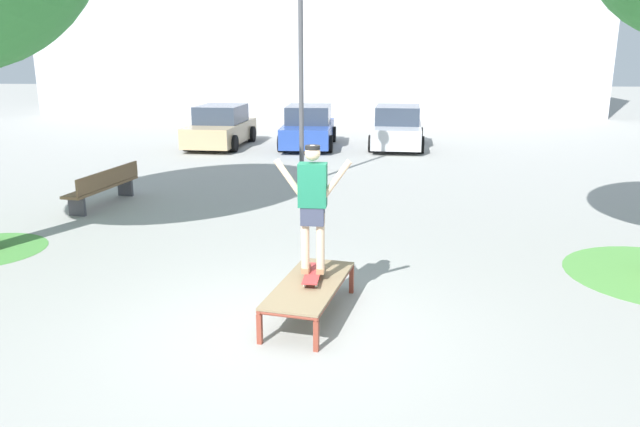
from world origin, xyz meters
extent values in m
plane|color=#999993|center=(0.00, 0.00, 0.00)|extent=(120.00, 120.00, 0.00)
cube|color=brown|center=(0.16, 1.41, 0.19)|extent=(0.07, 0.07, 0.38)
cube|color=brown|center=(0.85, 1.28, 0.19)|extent=(0.07, 0.07, 0.38)
cube|color=brown|center=(-0.18, -0.40, 0.19)|extent=(0.07, 0.07, 0.38)
cube|color=brown|center=(0.51, -0.53, 0.19)|extent=(0.07, 0.07, 0.38)
cylinder|color=brown|center=(-0.01, 0.50, 0.41)|extent=(0.40, 1.88, 0.05)
cylinder|color=brown|center=(0.68, 0.37, 0.41)|extent=(0.40, 1.88, 0.05)
cylinder|color=brown|center=(0.50, 1.34, 0.41)|extent=(0.76, 0.19, 0.05)
cylinder|color=brown|center=(0.16, -0.47, 0.41)|extent=(0.76, 0.19, 0.05)
cube|color=#847051|center=(0.33, 0.44, 0.45)|extent=(1.10, 2.01, 0.03)
cube|color=#B23333|center=(0.36, 0.57, 0.54)|extent=(0.21, 0.80, 0.02)
cylinder|color=silver|center=(0.29, 0.86, 0.49)|extent=(0.03, 0.06, 0.06)
cylinder|color=silver|center=(0.44, 0.85, 0.49)|extent=(0.03, 0.06, 0.06)
cylinder|color=silver|center=(0.28, 0.30, 0.49)|extent=(0.03, 0.06, 0.06)
cylinder|color=silver|center=(0.43, 0.29, 0.49)|extent=(0.03, 0.06, 0.06)
cylinder|color=beige|center=(0.26, 0.58, 0.96)|extent=(0.11, 0.11, 0.82)
cube|color=#99704C|center=(0.26, 0.63, 0.59)|extent=(0.10, 0.24, 0.07)
cylinder|color=beige|center=(0.46, 0.57, 0.96)|extent=(0.11, 0.11, 0.82)
cube|color=#99704C|center=(0.46, 0.62, 0.59)|extent=(0.10, 0.24, 0.07)
cube|color=#33384C|center=(0.36, 0.57, 1.34)|extent=(0.30, 0.21, 0.24)
cube|color=#196647|center=(0.36, 0.57, 1.74)|extent=(0.36, 0.23, 0.56)
cylinder|color=beige|center=(0.06, 0.58, 1.81)|extent=(0.40, 0.09, 0.52)
cylinder|color=beige|center=(0.66, 0.57, 1.81)|extent=(0.40, 0.09, 0.52)
sphere|color=beige|center=(0.36, 0.57, 2.15)|extent=(0.20, 0.20, 0.20)
cylinder|color=black|center=(0.36, 0.57, 2.22)|extent=(0.19, 0.19, 0.05)
cube|color=tan|center=(-4.54, 15.14, 0.51)|extent=(1.90, 4.28, 0.70)
cube|color=#2D3847|center=(-4.53, 15.29, 1.18)|extent=(1.66, 2.17, 0.64)
cylinder|color=black|center=(-3.75, 13.80, 0.30)|extent=(0.25, 0.61, 0.60)
cylinder|color=black|center=(-5.45, 13.88, 0.30)|extent=(0.25, 0.61, 0.60)
cylinder|color=black|center=(-3.63, 16.40, 0.30)|extent=(0.25, 0.61, 0.60)
cylinder|color=black|center=(-5.33, 16.49, 0.30)|extent=(0.25, 0.61, 0.60)
cube|color=#28479E|center=(-1.28, 15.30, 0.51)|extent=(1.79, 4.24, 0.70)
cube|color=#2D3847|center=(-1.28, 15.45, 1.18)|extent=(1.60, 2.13, 0.64)
cylinder|color=black|center=(-0.40, 14.02, 0.30)|extent=(0.23, 0.60, 0.60)
cylinder|color=black|center=(-2.10, 13.98, 0.30)|extent=(0.23, 0.60, 0.60)
cylinder|color=black|center=(-0.45, 16.62, 0.30)|extent=(0.23, 0.60, 0.60)
cylinder|color=black|center=(-2.15, 16.59, 0.30)|extent=(0.23, 0.60, 0.60)
cube|color=#B7BABF|center=(1.99, 15.45, 0.51)|extent=(1.93, 4.29, 0.70)
cube|color=#2D3847|center=(2.00, 15.60, 1.18)|extent=(1.67, 2.18, 0.64)
cylinder|color=black|center=(2.76, 14.10, 0.30)|extent=(0.25, 0.61, 0.60)
cylinder|color=black|center=(1.07, 14.20, 0.30)|extent=(0.25, 0.61, 0.60)
cylinder|color=black|center=(2.91, 16.70, 0.30)|extent=(0.25, 0.61, 0.60)
cylinder|color=black|center=(1.21, 16.80, 0.30)|extent=(0.25, 0.61, 0.60)
cube|color=brown|center=(-4.99, 6.00, 0.43)|extent=(0.78, 2.44, 0.06)
cube|color=brown|center=(-4.80, 5.97, 0.65)|extent=(0.39, 2.38, 0.36)
cube|color=#424247|center=(-5.13, 5.05, 0.20)|extent=(0.38, 0.13, 0.40)
cube|color=#424247|center=(-4.85, 6.95, 0.20)|extent=(0.38, 0.13, 0.40)
cylinder|color=#4C4C51|center=(-0.75, 8.72, 2.75)|extent=(0.12, 0.12, 5.50)
camera|label=1|loc=(1.11, -6.88, 3.35)|focal=33.88mm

